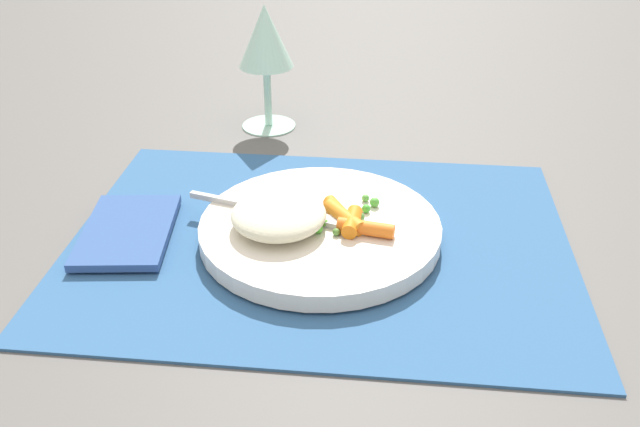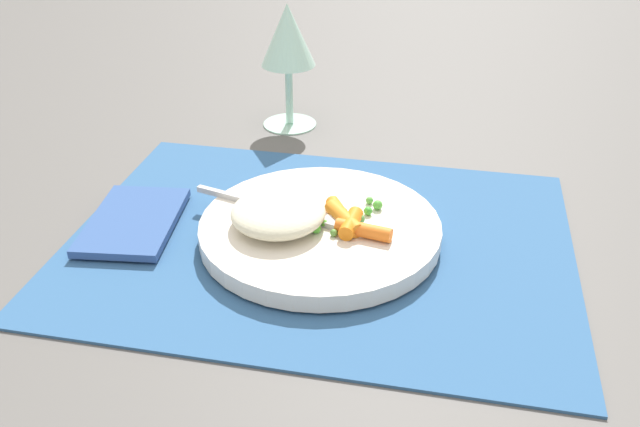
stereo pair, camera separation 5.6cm
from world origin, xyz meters
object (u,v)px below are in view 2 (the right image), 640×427
(fork, at_px, (296,213))
(wine_glass, at_px, (288,40))
(carrot_portion, at_px, (349,222))
(rice_mound, at_px, (278,212))
(napkin, at_px, (134,221))
(plate, at_px, (320,230))

(fork, relative_size, wine_glass, 1.15)
(carrot_portion, height_order, wine_glass, wine_glass)
(rice_mound, relative_size, fork, 0.49)
(rice_mound, distance_m, napkin, 0.16)
(carrot_portion, distance_m, wine_glass, 0.32)
(rice_mound, bearing_deg, wine_glass, 101.69)
(plate, xyz_separation_m, rice_mound, (-0.04, -0.01, 0.02))
(fork, relative_size, napkin, 1.44)
(plate, xyz_separation_m, carrot_portion, (0.03, -0.01, 0.02))
(carrot_portion, height_order, fork, carrot_portion)
(wine_glass, bearing_deg, plate, -70.47)
(plate, distance_m, napkin, 0.19)
(plate, height_order, carrot_portion, carrot_portion)
(fork, bearing_deg, rice_mound, -122.32)
(plate, height_order, wine_glass, wine_glass)
(carrot_portion, bearing_deg, fork, 167.86)
(rice_mound, relative_size, wine_glass, 0.57)
(carrot_portion, xyz_separation_m, fork, (-0.06, 0.01, -0.00))
(plate, distance_m, carrot_portion, 0.03)
(rice_mound, height_order, carrot_portion, rice_mound)
(fork, bearing_deg, carrot_portion, -12.14)
(carrot_portion, xyz_separation_m, napkin, (-0.22, -0.01, -0.02))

